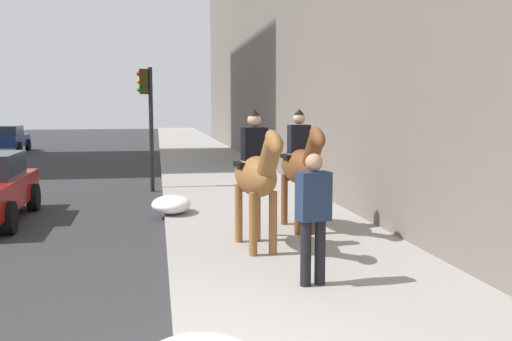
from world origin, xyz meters
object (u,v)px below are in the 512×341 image
object	(u,v)px
mounted_horse_near	(256,173)
mounted_horse_far	(301,164)
pedestrian_greeting	(313,210)
traffic_light_near_curb	(148,108)
car_near_lane	(5,139)

from	to	relation	value
mounted_horse_near	mounted_horse_far	xyz separation A→B (m)	(1.23, -1.06, -0.00)
mounted_horse_far	pedestrian_greeting	world-z (taller)	mounted_horse_far
mounted_horse_near	traffic_light_near_curb	xyz separation A→B (m)	(7.31, 1.80, 1.03)
pedestrian_greeting	mounted_horse_far	bearing A→B (deg)	-20.33
mounted_horse_far	car_near_lane	world-z (taller)	mounted_horse_far
pedestrian_greeting	car_near_lane	world-z (taller)	pedestrian_greeting
mounted_horse_near	mounted_horse_far	world-z (taller)	same
mounted_horse_near	traffic_light_near_curb	size ratio (longest dim) A/B	0.64
mounted_horse_far	pedestrian_greeting	size ratio (longest dim) A/B	1.32
car_near_lane	mounted_horse_near	bearing A→B (deg)	-158.82
pedestrian_greeting	car_near_lane	xyz separation A→B (m)	(24.89, 10.05, -0.35)
car_near_lane	traffic_light_near_curb	size ratio (longest dim) A/B	1.10
pedestrian_greeting	mounted_horse_near	bearing A→B (deg)	3.28
pedestrian_greeting	traffic_light_near_curb	bearing A→B (deg)	5.12
mounted_horse_near	pedestrian_greeting	size ratio (longest dim) A/B	1.32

